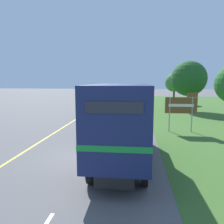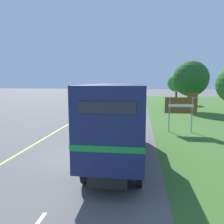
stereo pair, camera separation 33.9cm
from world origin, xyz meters
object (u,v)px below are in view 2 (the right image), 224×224
object	(u,v)px
highway_sign	(181,106)
horse_trailer_truck	(119,120)
roadside_tree_far	(177,83)
lead_car_white	(105,105)
roadside_tree_mid	(191,79)

from	to	relation	value
highway_sign	horse_trailer_truck	bearing A→B (deg)	-120.90
horse_trailer_truck	roadside_tree_far	distance (m)	30.20
highway_sign	lead_car_white	bearing A→B (deg)	127.23
highway_sign	roadside_tree_mid	distance (m)	13.13
roadside_tree_mid	highway_sign	bearing A→B (deg)	-104.65
highway_sign	roadside_tree_mid	size ratio (longest dim) A/B	0.46
horse_trailer_truck	roadside_tree_far	bearing A→B (deg)	76.17
horse_trailer_truck	roadside_tree_far	size ratio (longest dim) A/B	1.55
horse_trailer_truck	lead_car_white	bearing A→B (deg)	101.36
lead_car_white	horse_trailer_truck	bearing A→B (deg)	-78.64
horse_trailer_truck	roadside_tree_far	xyz separation A→B (m)	(7.21, 29.29, 1.55)
highway_sign	roadside_tree_far	bearing A→B (deg)	82.08
roadside_tree_far	roadside_tree_mid	bearing A→B (deg)	-89.14
highway_sign	roadside_tree_mid	world-z (taller)	roadside_tree_mid
roadside_tree_mid	lead_car_white	bearing A→B (deg)	-165.54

